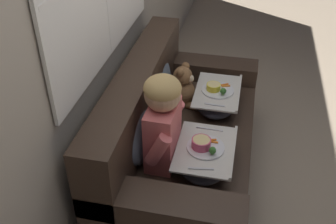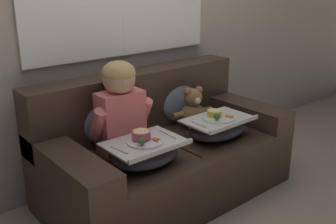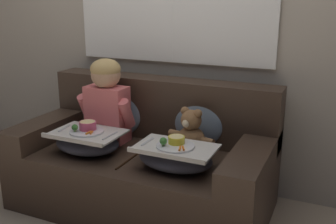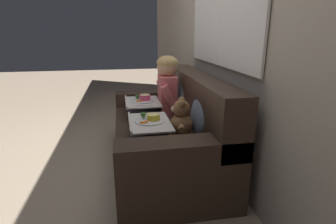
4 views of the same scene
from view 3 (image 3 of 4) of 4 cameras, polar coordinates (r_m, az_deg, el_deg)
The scene contains 9 objects.
ground_plane at distance 2.89m, azimuth -3.69°, elevation -13.33°, with size 14.00×14.00×0.00m, color tan.
wall_back_with_window at distance 3.00m, azimuth 0.85°, elevation 14.12°, with size 8.00×0.08×2.60m.
couch at distance 2.80m, azimuth -3.17°, elevation -7.20°, with size 1.73×0.89×0.86m.
throw_pillow_behind_child at distance 3.00m, azimuth -7.10°, elevation 0.50°, with size 0.42×0.20×0.43m.
throw_pillow_behind_teddy at distance 2.73m, azimuth 4.59°, elevation -1.02°, with size 0.38×0.18×0.40m.
child_figure at distance 2.84m, azimuth -8.90°, elevation 2.23°, with size 0.43×0.21×0.60m.
teddy_bear at distance 2.61m, azimuth 3.29°, elevation -3.34°, with size 0.35×0.25×0.32m.
lap_tray_child at distance 2.71m, azimuth -11.66°, elevation -4.18°, with size 0.47×0.35×0.21m.
lap_tray_teddy at distance 2.40m, azimuth 1.06°, elevation -6.53°, with size 0.49×0.32×0.21m.
Camera 3 is at (1.20, -2.21, 1.42)m, focal length 42.00 mm.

